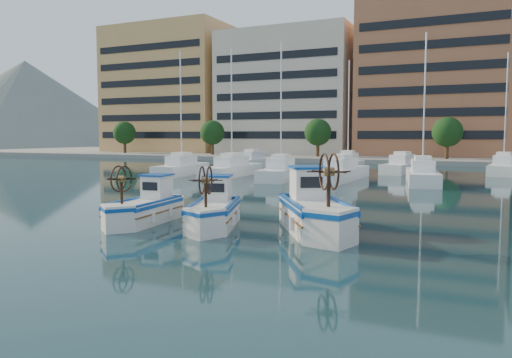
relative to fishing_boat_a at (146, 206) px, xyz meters
name	(u,v)px	position (x,y,z in m)	size (l,w,h in m)	color
ground	(243,228)	(4.35, 0.57, -0.70)	(300.00, 300.00, 0.00)	#1A3D45
waterfront	(492,86)	(13.58, 65.61, 10.40)	(180.00, 40.00, 25.60)	gray
hill_west	(28,146)	(-135.65, 110.57, -0.70)	(180.00, 180.00, 60.00)	slate
yacht_marina	(349,170)	(1.62, 28.31, -0.17)	(38.73, 22.69, 11.50)	white
fishing_boat_a	(146,206)	(0.00, 0.00, 0.00)	(2.04, 4.17, 2.55)	white
fishing_boat_b	(214,209)	(3.12, 0.41, 0.01)	(2.93, 4.31, 2.60)	white
fishing_boat_c	(314,209)	(7.14, 1.13, 0.16)	(4.25, 5.15, 3.13)	white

